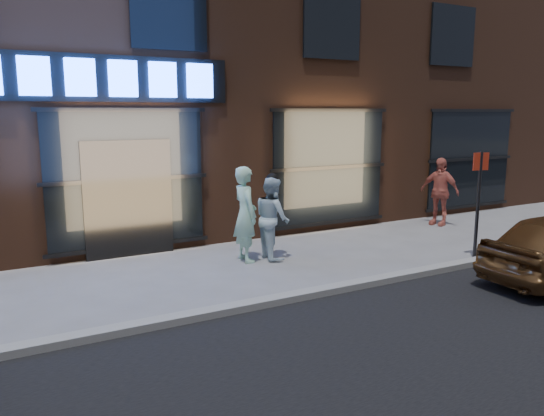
{
  "coord_description": "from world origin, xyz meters",
  "views": [
    {
      "loc": [
        -2.56,
        -6.88,
        2.96
      ],
      "look_at": [
        2.09,
        1.6,
        1.2
      ],
      "focal_mm": 35.0,
      "sensor_mm": 36.0,
      "label": 1
    }
  ],
  "objects": [
    {
      "name": "ground",
      "position": [
        0.0,
        0.0,
        0.0
      ],
      "size": [
        90.0,
        90.0,
        0.0
      ],
      "primitive_type": "plane",
      "color": "slate",
      "rests_on": "ground"
    },
    {
      "name": "curb",
      "position": [
        0.0,
        0.0,
        0.06
      ],
      "size": [
        60.0,
        0.25,
        0.12
      ],
      "primitive_type": "cube",
      "color": "gray",
      "rests_on": "ground"
    },
    {
      "name": "storefront_building",
      "position": [
        -0.0,
        7.99,
        5.15
      ],
      "size": [
        30.2,
        8.28,
        10.3
      ],
      "color": "#54301E",
      "rests_on": "ground"
    },
    {
      "name": "man_bowtie",
      "position": [
        1.93,
        2.43,
        0.96
      ],
      "size": [
        0.47,
        0.71,
        1.91
      ],
      "primitive_type": "imported",
      "rotation": [
        0.0,
        0.0,
        1.55
      ],
      "color": "#B3EBC7",
      "rests_on": "ground"
    },
    {
      "name": "man_cap",
      "position": [
        2.51,
        2.35,
        0.84
      ],
      "size": [
        0.71,
        0.88,
        1.68
      ],
      "primitive_type": "imported",
      "rotation": [
        0.0,
        0.0,
        1.47
      ],
      "color": "white",
      "rests_on": "ground"
    },
    {
      "name": "passerby",
      "position": [
        7.94,
        3.09,
        0.89
      ],
      "size": [
        0.75,
        1.13,
        1.79
      ],
      "primitive_type": "imported",
      "rotation": [
        0.0,
        0.0,
        -1.24
      ],
      "color": "#CD6754",
      "rests_on": "ground"
    },
    {
      "name": "sign_post",
      "position": [
        6.06,
        0.28,
        1.32
      ],
      "size": [
        0.35,
        0.1,
        2.19
      ],
      "rotation": [
        0.0,
        0.0,
        -0.2
      ],
      "color": "#262628",
      "rests_on": "ground"
    }
  ]
}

